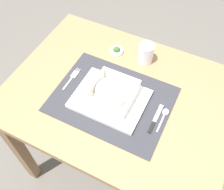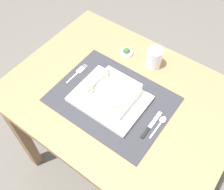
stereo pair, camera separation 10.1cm
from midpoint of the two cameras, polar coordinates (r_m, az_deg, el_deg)
The scene contains 10 objects.
ground_plane at distance 1.68m, azimuth 3.06°, elevation -14.28°, with size 6.00×6.00×0.00m, color #59544C.
dining_table at distance 1.15m, azimuth 4.35°, elevation -3.24°, with size 0.91×0.68×0.71m.
placemat at distance 1.04m, azimuth 2.79°, elevation -1.11°, with size 0.46×0.35×0.00m, color #2D2D33.
serving_plate at distance 1.03m, azimuth 2.34°, elevation -0.98°, with size 0.28×0.22×0.02m, color white.
porridge_bowl at distance 1.01m, azimuth 3.07°, elevation 0.15°, with size 0.16×0.16×0.06m.
fork at distance 1.12m, azimuth -4.80°, elevation 4.77°, with size 0.02×0.13×0.00m.
spoon at distance 1.00m, azimuth 13.55°, elevation -5.90°, with size 0.02×0.11×0.01m.
butter_knife at distance 0.99m, azimuth 11.25°, elevation -6.90°, with size 0.01×0.13×0.01m.
drinking_glass at distance 1.14m, azimuth 11.64°, elevation 7.56°, with size 0.07×0.07×0.09m.
condiment_saucer at distance 1.20m, azimuth 5.60°, elevation 9.16°, with size 0.06×0.06×0.03m.
Camera 2 is at (0.34, -0.52, 1.56)m, focal length 42.15 mm.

